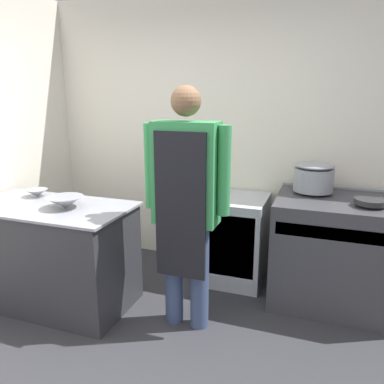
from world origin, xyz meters
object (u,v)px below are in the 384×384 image
Objects in this scene: stove at (335,251)px; stock_pot at (314,177)px; mixing_bowl at (65,202)px; fridge_unit at (235,238)px; saute_pan at (370,201)px; person_cook at (186,196)px.

stove is 3.03× the size of stock_pot.
mixing_bowl is (-2.05, -0.84, 0.46)m from stove.
fridge_unit is 2.42× the size of stock_pot.
mixing_bowl is at bearing -151.81° from stock_pot.
stock_pot is 1.43× the size of saute_pan.
person_cook reaches higher than stock_pot.
saute_pan reaches higher than stove.
person_cook is at bearing -133.28° from stock_pot.
mixing_bowl is 2.08m from stock_pot.
mixing_bowl is at bearing -157.79° from stove.
saute_pan is at bearing 25.77° from person_cook.
stove is 0.55m from saute_pan.
person_cook is 1.41m from saute_pan.
fridge_unit is 0.93m from stock_pot.
person_cook reaches higher than stove.
person_cook is 7.69× the size of saute_pan.
stove reaches higher than fridge_unit.
stove is 0.56× the size of person_cook.
saute_pan reaches higher than mixing_bowl.
person_cook is at bearing -144.87° from stove.
fridge_unit is 3.46× the size of saute_pan.
mixing_bowl is 1.23× the size of saute_pan.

